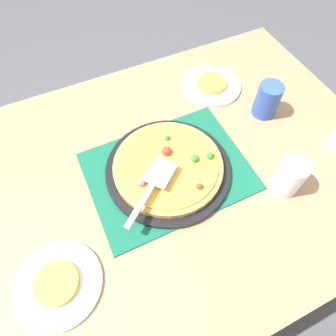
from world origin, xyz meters
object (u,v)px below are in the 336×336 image
Objects in this scene: pizza at (168,166)px; plate_far_right at (211,86)px; pizza_server at (152,185)px; cup_near at (267,100)px; cup_far at (289,177)px; served_slice_right at (212,83)px; served_slice_left at (56,283)px; plate_near_left at (58,284)px; pizza_pan at (168,169)px.

pizza is 0.41m from plate_far_right.
pizza_server reaches higher than pizza.
cup_near reaches higher than plate_far_right.
cup_far is (0.12, 0.27, 0.00)m from cup_near.
plate_far_right is 2.00× the size of served_slice_right.
served_slice_left is at bearing 18.33° from cup_near.
served_slice_right is (-0.69, -0.45, 0.01)m from plate_near_left.
plate_far_right is at bearing -146.80° from served_slice_left.
served_slice_left is (0.39, 0.18, 0.01)m from pizza_pan.
cup_near is at bearing -161.67° from plate_near_left.
cup_near is (-0.79, -0.26, 0.04)m from served_slice_left.
cup_far is at bearing 87.59° from plate_far_right.
cup_near is at bearing -163.78° from pizza_server.
pizza_pan is at bearing -141.54° from pizza_server.
pizza reaches higher than served_slice_left.
cup_far is at bearing 179.09° from served_slice_left.
plate_near_left is 0.83m from plate_far_right.
plate_near_left is 1.83× the size of cup_near.
pizza is 1.60× the size of pizza_server.
cup_near is (-0.41, -0.08, 0.03)m from pizza.
pizza_pan is 1.73× the size of plate_far_right.
plate_near_left is 1.83× the size of cup_far.
pizza_pan is at bearing 41.48° from served_slice_right.
plate_near_left and plate_far_right have the same top height.
cup_far is (0.02, 0.46, 0.04)m from served_slice_right.
cup_far is at bearing 179.09° from plate_near_left.
cup_far reaches higher than plate_near_left.
served_slice_left is at bearing 0.00° from plate_near_left.
pizza_pan is 3.17× the size of cup_near.
plate_far_right is at bearing -62.31° from cup_near.
pizza_pan is 1.15× the size of pizza.
served_slice_left reaches higher than pizza_pan.
pizza_pan is 3.45× the size of served_slice_left.
cup_far is (-0.29, 0.19, 0.03)m from pizza.
pizza is at bearing -154.75° from plate_near_left.
pizza reaches higher than pizza_pan.
cup_near reaches higher than pizza_pan.
plate_far_right is at bearing -138.44° from pizza.
plate_far_right is (-0.31, -0.27, -0.03)m from pizza.
cup_near is (-0.79, -0.26, 0.06)m from plate_near_left.
pizza reaches higher than served_slice_right.
served_slice_left is at bearing 25.25° from pizza.
pizza_pan is 0.43m from plate_near_left.
served_slice_left is 0.34m from pizza_server.
pizza_server reaches higher than plate_near_left.
served_slice_left is at bearing -0.91° from cup_far.
served_slice_left is (0.00, 0.00, 0.01)m from plate_near_left.
pizza_pan is 0.35m from cup_far.
pizza is at bearing 41.56° from served_slice_right.
pizza is 1.50× the size of plate_far_right.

